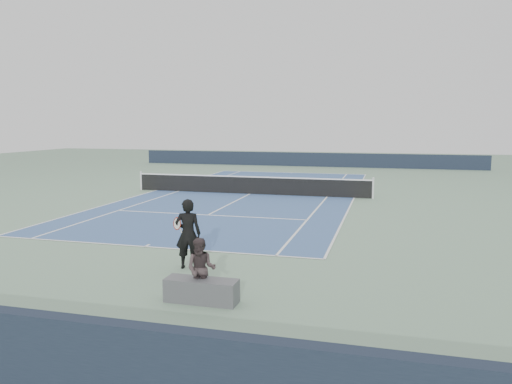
% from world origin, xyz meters
% --- Properties ---
extents(ground, '(80.00, 80.00, 0.00)m').
position_xyz_m(ground, '(0.00, 0.00, 0.00)').
color(ground, gray).
extents(court_surface, '(10.97, 23.77, 0.01)m').
position_xyz_m(court_surface, '(0.00, 0.00, 0.01)').
color(court_surface, '#3A588B').
rests_on(court_surface, ground).
extents(tennis_net, '(12.90, 0.10, 1.07)m').
position_xyz_m(tennis_net, '(0.00, 0.00, 0.50)').
color(tennis_net, silver).
rests_on(tennis_net, ground).
extents(windscreen_far, '(30.00, 0.25, 1.20)m').
position_xyz_m(windscreen_far, '(0.00, 17.88, 0.60)').
color(windscreen_far, black).
rests_on(windscreen_far, ground).
extents(tennis_player, '(0.84, 0.63, 1.83)m').
position_xyz_m(tennis_player, '(2.16, -13.61, 0.92)').
color(tennis_player, black).
rests_on(tennis_player, ground).
extents(tennis_ball, '(0.07, 0.07, 0.07)m').
position_xyz_m(tennis_ball, '(2.60, -13.94, 0.03)').
color(tennis_ball, yellow).
rests_on(tennis_ball, ground).
extents(spectator_bench, '(1.61, 0.73, 1.38)m').
position_xyz_m(spectator_bench, '(3.40, -15.87, 0.50)').
color(spectator_bench, '#4E4F52').
rests_on(spectator_bench, ground).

